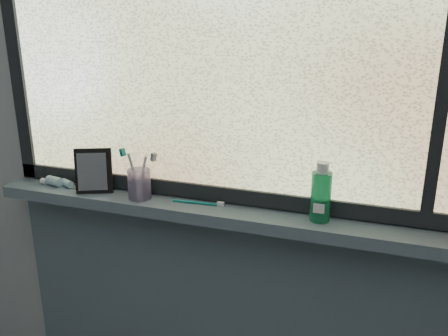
% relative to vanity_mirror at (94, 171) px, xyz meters
% --- Properties ---
extents(wall_back, '(3.00, 0.01, 2.50)m').
position_rel_vanity_mirror_xyz_m(wall_back, '(0.47, 0.08, 0.15)').
color(wall_back, '#9EA3A8').
rests_on(wall_back, ground).
extents(windowsill, '(1.62, 0.14, 0.04)m').
position_rel_vanity_mirror_xyz_m(windowsill, '(0.47, 0.01, -0.10)').
color(windowsill, '#4D5D67').
rests_on(windowsill, wall_back).
extents(sill_apron, '(1.62, 0.02, 0.98)m').
position_rel_vanity_mirror_xyz_m(sill_apron, '(0.47, 0.07, -0.61)').
color(sill_apron, '#4D5D67').
rests_on(sill_apron, floor).
extents(window_pane, '(1.50, 0.01, 1.00)m').
position_rel_vanity_mirror_xyz_m(window_pane, '(0.47, 0.06, 0.43)').
color(window_pane, silver).
rests_on(window_pane, wall_back).
extents(frame_bottom, '(1.60, 0.03, 0.05)m').
position_rel_vanity_mirror_xyz_m(frame_bottom, '(0.47, 0.06, -0.05)').
color(frame_bottom, black).
rests_on(frame_bottom, windowsill).
extents(frame_left, '(0.05, 0.03, 1.10)m').
position_rel_vanity_mirror_xyz_m(frame_left, '(-0.31, 0.06, 0.43)').
color(frame_left, black).
rests_on(frame_left, wall_back).
extents(vanity_mirror, '(0.14, 0.11, 0.16)m').
position_rel_vanity_mirror_xyz_m(vanity_mirror, '(0.00, 0.00, 0.00)').
color(vanity_mirror, black).
rests_on(vanity_mirror, windowsill).
extents(toothpaste_tube, '(0.19, 0.09, 0.03)m').
position_rel_vanity_mirror_xyz_m(toothpaste_tube, '(-0.15, 0.01, -0.06)').
color(toothpaste_tube, white).
rests_on(toothpaste_tube, windowsill).
extents(toothbrush_cup, '(0.10, 0.10, 0.10)m').
position_rel_vanity_mirror_xyz_m(toothbrush_cup, '(0.17, -0.00, -0.03)').
color(toothbrush_cup, '#B49FD2').
rests_on(toothbrush_cup, windowsill).
extents(toothbrush_lying, '(0.19, 0.03, 0.01)m').
position_rel_vanity_mirror_xyz_m(toothbrush_lying, '(0.36, 0.01, -0.07)').
color(toothbrush_lying, '#0D796E').
rests_on(toothbrush_lying, windowsill).
extents(mouthwash_bottle, '(0.07, 0.07, 0.15)m').
position_rel_vanity_mirror_xyz_m(mouthwash_bottle, '(0.77, 0.02, 0.01)').
color(mouthwash_bottle, '#1D9759').
rests_on(mouthwash_bottle, windowsill).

